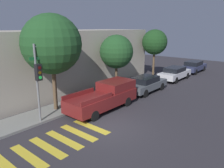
% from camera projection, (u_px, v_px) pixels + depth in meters
% --- Properties ---
extents(ground_plane, '(60.00, 60.00, 0.00)m').
position_uv_depth(ground_plane, '(107.00, 128.00, 12.15)').
color(ground_plane, '#2D2B30').
extents(sidewalk, '(26.00, 2.16, 0.14)m').
position_uv_depth(sidewalk, '(60.00, 109.00, 14.81)').
color(sidewalk, slate).
rests_on(sidewalk, ground).
extents(building_row, '(26.00, 6.00, 5.17)m').
position_uv_depth(building_row, '(23.00, 65.00, 16.96)').
color(building_row, '#A89E8E').
rests_on(building_row, ground).
extents(crosswalk, '(5.21, 2.60, 0.00)m').
position_uv_depth(crosswalk, '(56.00, 143.00, 10.55)').
color(crosswalk, gold).
rests_on(crosswalk, ground).
extents(traffic_light_pole, '(2.48, 0.56, 4.58)m').
position_uv_depth(traffic_light_pole, '(45.00, 68.00, 12.33)').
color(traffic_light_pole, slate).
rests_on(traffic_light_pole, ground).
extents(pickup_truck, '(5.35, 1.95, 1.75)m').
position_uv_depth(pickup_truck, '(105.00, 96.00, 14.86)').
color(pickup_truck, maroon).
rests_on(pickup_truck, ground).
extents(sedan_near_corner, '(4.41, 1.78, 1.36)m').
position_uv_depth(sedan_near_corner, '(146.00, 84.00, 18.74)').
color(sedan_near_corner, '#4C5156').
rests_on(sedan_near_corner, ground).
extents(sedan_middle, '(4.59, 1.76, 1.37)m').
position_uv_depth(sedan_middle, '(175.00, 73.00, 23.02)').
color(sedan_middle, silver).
rests_on(sedan_middle, ground).
extents(sedan_far_end, '(4.48, 1.78, 1.37)m').
position_uv_depth(sedan_far_end, '(194.00, 66.00, 27.00)').
color(sedan_far_end, '#2D3351').
rests_on(sedan_far_end, ground).
extents(tree_near_corner, '(3.76, 3.76, 6.29)m').
position_uv_depth(tree_near_corner, '(52.00, 44.00, 13.55)').
color(tree_near_corner, brown).
rests_on(tree_near_corner, ground).
extents(tree_midblock, '(2.86, 2.86, 4.84)m').
position_uv_depth(tree_midblock, '(116.00, 52.00, 18.53)').
color(tree_midblock, brown).
rests_on(tree_midblock, ground).
extents(tree_far_end, '(2.67, 2.67, 5.22)m').
position_uv_depth(tree_far_end, '(155.00, 42.00, 23.18)').
color(tree_far_end, brown).
rests_on(tree_far_end, ground).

